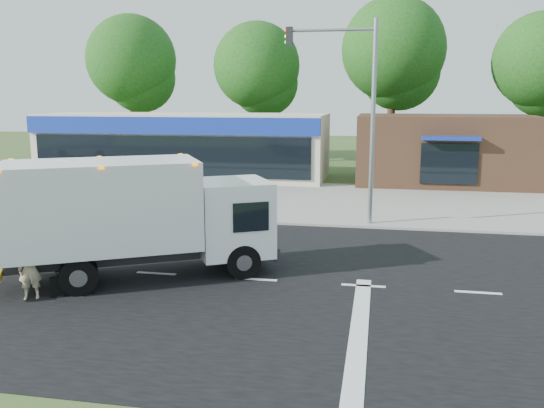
{
  "coord_description": "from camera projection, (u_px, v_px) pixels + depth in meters",
  "views": [
    {
      "loc": [
        3.33,
        -15.25,
        5.14
      ],
      "look_at": [
        -0.05,
        2.63,
        1.7
      ],
      "focal_mm": 38.0,
      "sensor_mm": 36.0,
      "label": 1
    }
  ],
  "objects": [
    {
      "name": "ems_box_truck",
      "position": [
        134.0,
        211.0,
        16.12
      ],
      "size": [
        7.86,
        5.72,
        3.4
      ],
      "rotation": [
        0.0,
        0.0,
        0.5
      ],
      "color": "black",
      "rests_on": "ground"
    },
    {
      "name": "traffic_signal_pole",
      "position": [
        357.0,
        101.0,
        22.28
      ],
      "size": [
        3.51,
        0.25,
        8.0
      ],
      "color": "gray",
      "rests_on": "ground"
    },
    {
      "name": "sidewalk",
      "position": [
        298.0,
        218.0,
        24.19
      ],
      "size": [
        60.0,
        2.4,
        0.12
      ],
      "primitive_type": "cube",
      "color": "gray",
      "rests_on": "ground"
    },
    {
      "name": "retail_strip_mall",
      "position": [
        185.0,
        145.0,
        36.8
      ],
      "size": [
        18.0,
        6.2,
        4.0
      ],
      "color": "beige",
      "rests_on": "ground"
    },
    {
      "name": "parking_apron",
      "position": [
        314.0,
        196.0,
        29.8
      ],
      "size": [
        60.0,
        9.0,
        0.02
      ],
      "primitive_type": "cube",
      "color": "gray",
      "rests_on": "ground"
    },
    {
      "name": "ground",
      "position": [
        256.0,
        280.0,
        16.29
      ],
      "size": [
        120.0,
        120.0,
        0.0
      ],
      "primitive_type": "plane",
      "color": "#385123",
      "rests_on": "ground"
    },
    {
      "name": "brown_storefront",
      "position": [
        444.0,
        150.0,
        33.93
      ],
      "size": [
        10.0,
        6.7,
        4.0
      ],
      "color": "#382316",
      "rests_on": "ground"
    },
    {
      "name": "road_asphalt",
      "position": [
        256.0,
        280.0,
        16.29
      ],
      "size": [
        60.0,
        14.0,
        0.02
      ],
      "primitive_type": "cube",
      "color": "black",
      "rests_on": "ground"
    },
    {
      "name": "lane_markings",
      "position": [
        297.0,
        299.0,
        14.73
      ],
      "size": [
        55.2,
        7.0,
        0.01
      ],
      "color": "silver",
      "rests_on": "road_asphalt"
    },
    {
      "name": "background_trees",
      "position": [
        326.0,
        64.0,
        42.26
      ],
      "size": [
        36.77,
        7.39,
        12.1
      ],
      "color": "#332114",
      "rests_on": "ground"
    },
    {
      "name": "emergency_worker",
      "position": [
        30.0,
        267.0,
        14.65
      ],
      "size": [
        0.68,
        0.57,
        1.69
      ],
      "rotation": [
        0.0,
        0.0,
        0.4
      ],
      "color": "tan",
      "rests_on": "ground"
    }
  ]
}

